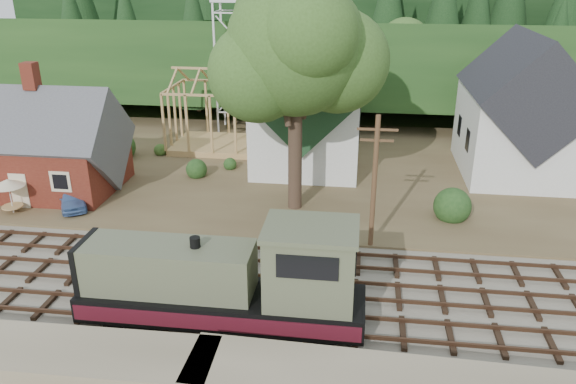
# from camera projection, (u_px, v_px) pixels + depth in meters

# --- Properties ---
(ground) EXTENTS (140.00, 140.00, 0.00)m
(ground) POSITION_uv_depth(u_px,v_px,m) (232.00, 288.00, 28.70)
(ground) COLOR #384C1E
(ground) RESTS_ON ground
(railroad_bed) EXTENTS (64.00, 11.00, 0.16)m
(railroad_bed) POSITION_uv_depth(u_px,v_px,m) (232.00, 287.00, 28.67)
(railroad_bed) COLOR #726B5B
(railroad_bed) RESTS_ON ground
(village_flat) EXTENTS (64.00, 26.00, 0.30)m
(village_flat) POSITION_uv_depth(u_px,v_px,m) (282.00, 167.00, 45.15)
(village_flat) COLOR brown
(village_flat) RESTS_ON ground
(hillside) EXTENTS (70.00, 28.96, 12.74)m
(hillside) POSITION_uv_depth(u_px,v_px,m) (310.00, 101.00, 67.21)
(hillside) COLOR #1E3F19
(hillside) RESTS_ON ground
(ridge) EXTENTS (80.00, 20.00, 12.00)m
(ridge) POSITION_uv_depth(u_px,v_px,m) (321.00, 76.00, 81.88)
(ridge) COLOR black
(ridge) RESTS_ON ground
(depot) EXTENTS (10.80, 7.41, 9.00)m
(depot) POSITION_uv_depth(u_px,v_px,m) (43.00, 150.00, 39.52)
(depot) COLOR #581C14
(depot) RESTS_ON village_flat
(church) EXTENTS (8.40, 15.17, 13.00)m
(church) POSITION_uv_depth(u_px,v_px,m) (310.00, 102.00, 44.53)
(church) COLOR silver
(church) RESTS_ON village_flat
(farmhouse) EXTENTS (8.40, 10.80, 10.60)m
(farmhouse) POSITION_uv_depth(u_px,v_px,m) (521.00, 114.00, 42.08)
(farmhouse) COLOR silver
(farmhouse) RESTS_ON village_flat
(timber_frame) EXTENTS (8.20, 6.20, 6.99)m
(timber_frame) POSITION_uv_depth(u_px,v_px,m) (220.00, 115.00, 48.37)
(timber_frame) COLOR tan
(timber_frame) RESTS_ON village_flat
(lattice_tower) EXTENTS (3.20, 3.20, 12.12)m
(lattice_tower) POSITION_uv_depth(u_px,v_px,m) (232.00, 26.00, 51.30)
(lattice_tower) COLOR silver
(lattice_tower) RESTS_ON village_flat
(big_tree) EXTENTS (10.90, 8.40, 14.70)m
(big_tree) POSITION_uv_depth(u_px,v_px,m) (298.00, 56.00, 33.80)
(big_tree) COLOR #38281E
(big_tree) RESTS_ON village_flat
(telegraph_pole_near) EXTENTS (2.20, 0.28, 8.00)m
(telegraph_pole_near) POSITION_uv_depth(u_px,v_px,m) (374.00, 181.00, 31.00)
(telegraph_pole_near) COLOR #4C331E
(telegraph_pole_near) RESTS_ON ground
(locomotive) EXTENTS (12.70, 3.17, 5.06)m
(locomotive) POSITION_uv_depth(u_px,v_px,m) (231.00, 283.00, 25.02)
(locomotive) COLOR black
(locomotive) RESTS_ON railroad_bed
(car_blue) EXTENTS (3.37, 4.16, 1.33)m
(car_blue) POSITION_uv_depth(u_px,v_px,m) (72.00, 198.00, 37.23)
(car_blue) COLOR #5276B1
(car_blue) RESTS_ON village_flat
(patio_set) EXTENTS (2.08, 2.08, 2.31)m
(patio_set) POSITION_uv_depth(u_px,v_px,m) (8.00, 184.00, 35.95)
(patio_set) COLOR silver
(patio_set) RESTS_ON village_flat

